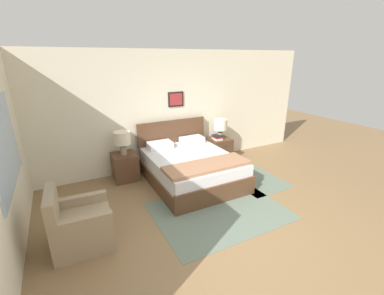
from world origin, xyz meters
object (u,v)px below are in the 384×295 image
(table_lamp_by_door, at_px, (220,125))
(nightstand_near_window, at_px, (125,167))
(table_lamp_near_window, at_px, (122,139))
(nightstand_by_door, at_px, (219,149))
(bed, at_px, (191,167))
(armchair, at_px, (80,226))

(table_lamp_by_door, bearing_deg, nightstand_near_window, 179.45)
(table_lamp_near_window, height_order, table_lamp_by_door, same)
(nightstand_near_window, relative_size, nightstand_by_door, 1.00)
(bed, relative_size, table_lamp_near_window, 4.13)
(table_lamp_near_window, bearing_deg, table_lamp_by_door, 0.00)
(armchair, distance_m, table_lamp_by_door, 3.82)
(table_lamp_near_window, bearing_deg, nightstand_near_window, 72.10)
(table_lamp_near_window, bearing_deg, armchair, -120.81)
(bed, height_order, table_lamp_by_door, bed)
(bed, bearing_deg, armchair, -155.38)
(bed, relative_size, table_lamp_by_door, 4.13)
(armchair, relative_size, table_lamp_by_door, 1.80)
(armchair, xyz_separation_m, table_lamp_near_window, (1.02, 1.72, 0.59))
(table_lamp_near_window, bearing_deg, bed, -30.95)
(bed, height_order, table_lamp_near_window, bed)
(armchair, height_order, table_lamp_by_door, table_lamp_by_door)
(armchair, distance_m, nightstand_by_door, 3.80)
(nightstand_near_window, xyz_separation_m, nightstand_by_door, (2.35, 0.00, 0.00))
(armchair, height_order, table_lamp_near_window, table_lamp_near_window)
(bed, xyz_separation_m, nightstand_by_door, (1.17, 0.73, -0.03))
(nightstand_near_window, height_order, table_lamp_near_window, table_lamp_near_window)
(armchair, height_order, nightstand_near_window, armchair)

